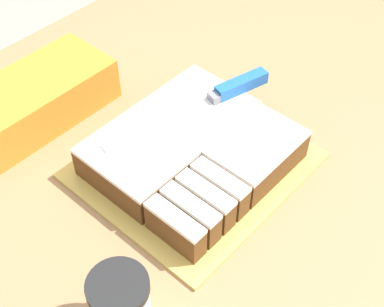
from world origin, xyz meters
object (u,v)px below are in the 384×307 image
at_px(cake, 192,151).
at_px(knife, 225,92).
at_px(cake_board, 192,167).
at_px(storage_box, 37,99).
at_px(coffee_cup, 121,305).

xyz_separation_m(cake, knife, (0.11, 0.03, 0.04)).
bearing_deg(cake_board, storage_box, 106.92).
bearing_deg(cake_board, cake, 42.18).
xyz_separation_m(coffee_cup, storage_box, (0.17, 0.40, -0.01)).
bearing_deg(cake_board, knife, 14.34).
distance_m(coffee_cup, storage_box, 0.44).
bearing_deg(storage_box, coffee_cup, -113.18).
bearing_deg(coffee_cup, cake_board, 24.15).
xyz_separation_m(cake, storage_box, (-0.09, 0.28, 0.01)).
distance_m(cake_board, cake, 0.03).
height_order(cake_board, cake, cake).
height_order(cake_board, knife, knife).
distance_m(cake_board, knife, 0.14).
relative_size(cake, knife, 0.93).
relative_size(cake_board, knife, 1.10).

